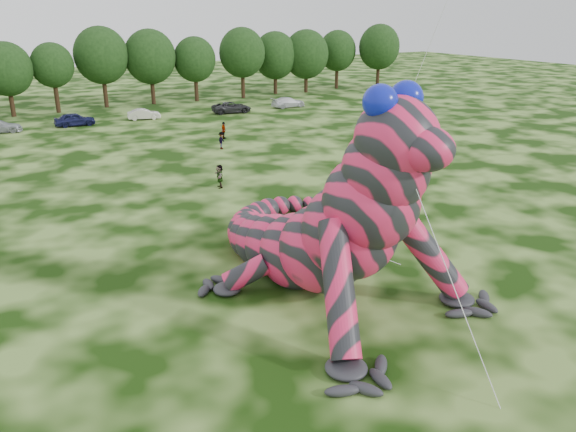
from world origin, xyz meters
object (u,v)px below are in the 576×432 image
(tree_8, at_px, (8,80))
(car_4, at_px, (75,119))
(inflatable_gecko, at_px, (301,184))
(tree_12, at_px, (195,69))
(tree_9, at_px, (54,78))
(tree_10, at_px, (102,67))
(tree_17, at_px, (379,56))
(spectator_2, at_px, (222,140))
(car_5, at_px, (144,114))
(spectator_3, at_px, (224,130))
(tree_16, at_px, (337,59))
(car_7, at_px, (288,102))
(tree_15, at_px, (306,61))
(spectator_5, at_px, (220,176))
(tree_11, at_px, (151,67))
(tree_13, at_px, (242,63))
(car_6, at_px, (232,107))
(tree_14, at_px, (275,63))

(tree_8, height_order, car_4, tree_8)
(inflatable_gecko, xyz_separation_m, tree_12, (16.46, 56.94, -0.49))
(tree_12, bearing_deg, tree_9, -178.81)
(tree_10, height_order, tree_17, tree_10)
(spectator_2, bearing_deg, car_5, 50.19)
(spectator_3, bearing_deg, tree_16, -8.23)
(car_5, relative_size, car_7, 0.82)
(tree_16, xyz_separation_m, car_5, (-36.21, -12.32, -4.05))
(car_4, relative_size, spectator_3, 2.57)
(tree_15, distance_m, car_4, 38.94)
(tree_17, height_order, spectator_5, tree_17)
(car_4, bearing_deg, tree_11, -46.98)
(tree_15, height_order, tree_16, tree_15)
(tree_12, relative_size, tree_13, 0.89)
(tree_10, xyz_separation_m, car_7, (21.33, -12.25, -4.57))
(tree_8, xyz_separation_m, spectator_5, (10.54, -39.90, -3.60))
(tree_15, height_order, car_5, tree_15)
(tree_12, xyz_separation_m, car_7, (8.72, -11.42, -3.80))
(tree_11, relative_size, car_4, 2.28)
(car_7, bearing_deg, car_6, 90.54)
(inflatable_gecko, relative_size, car_7, 4.24)
(tree_14, xyz_separation_m, car_5, (-24.22, -11.67, -4.07))
(spectator_5, relative_size, spectator_3, 1.01)
(inflatable_gecko, distance_m, tree_16, 72.02)
(inflatable_gecko, distance_m, tree_10, 57.91)
(tree_15, distance_m, car_6, 22.00)
(tree_17, relative_size, spectator_2, 6.26)
(car_4, height_order, car_6, car_4)
(tree_13, relative_size, spectator_3, 5.91)
(tree_10, height_order, spectator_5, tree_10)
(tree_11, distance_m, car_5, 12.81)
(tree_13, bearing_deg, car_7, -81.58)
(tree_8, height_order, tree_12, tree_12)
(tree_13, bearing_deg, tree_8, -179.74)
(tree_10, height_order, car_6, tree_10)
(tree_11, xyz_separation_m, spectator_2, (-2.47, -29.84, -4.21))
(tree_13, distance_m, spectator_3, 28.64)
(tree_8, xyz_separation_m, tree_13, (31.35, 0.14, 0.59))
(tree_11, relative_size, tree_12, 1.12)
(car_6, distance_m, spectator_5, 32.19)
(car_6, relative_size, spectator_3, 2.92)
(tree_16, bearing_deg, tree_11, -177.87)
(tree_13, distance_m, car_4, 28.11)
(car_4, distance_m, car_6, 19.03)
(spectator_5, distance_m, spectator_3, 16.84)
(tree_14, relative_size, tree_15, 0.98)
(inflatable_gecko, distance_m, car_6, 48.48)
(car_7, bearing_deg, inflatable_gecko, 150.01)
(tree_8, height_order, spectator_5, tree_8)
(spectator_3, height_order, spectator_2, spectator_3)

